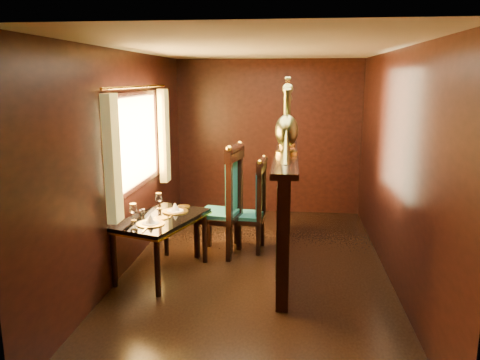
# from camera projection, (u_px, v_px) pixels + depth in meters

# --- Properties ---
(ground) EXTENTS (5.00, 5.00, 0.00)m
(ground) POSITION_uv_depth(u_px,v_px,m) (256.00, 269.00, 5.48)
(ground) COLOR black
(ground) RESTS_ON ground
(room_shell) EXTENTS (3.04, 5.04, 2.52)m
(room_shell) POSITION_uv_depth(u_px,v_px,m) (249.00, 135.00, 5.17)
(room_shell) COLOR black
(room_shell) RESTS_ON ground
(partition) EXTENTS (0.26, 2.70, 1.36)m
(partition) POSITION_uv_depth(u_px,v_px,m) (285.00, 205.00, 5.58)
(partition) COLOR black
(partition) RESTS_ON ground
(dining_table) EXTENTS (1.01, 1.30, 0.87)m
(dining_table) POSITION_uv_depth(u_px,v_px,m) (161.00, 223.00, 5.24)
(dining_table) COLOR black
(dining_table) RESTS_ON ground
(chair_left) EXTENTS (0.60, 0.63, 1.43)m
(chair_left) POSITION_uv_depth(u_px,v_px,m) (228.00, 198.00, 5.78)
(chair_left) COLOR black
(chair_left) RESTS_ON ground
(chair_right) EXTENTS (0.48, 0.50, 1.23)m
(chair_right) POSITION_uv_depth(u_px,v_px,m) (256.00, 202.00, 5.97)
(chair_right) COLOR black
(chair_right) RESTS_ON ground
(peacock_left) EXTENTS (0.27, 0.72, 0.85)m
(peacock_left) POSITION_uv_depth(u_px,v_px,m) (287.00, 116.00, 5.10)
(peacock_left) COLOR #1B5234
(peacock_left) RESTS_ON partition
(peacock_right) EXTENTS (0.22, 0.60, 0.71)m
(peacock_right) POSITION_uv_depth(u_px,v_px,m) (287.00, 118.00, 5.75)
(peacock_right) COLOR #1B5234
(peacock_right) RESTS_ON partition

